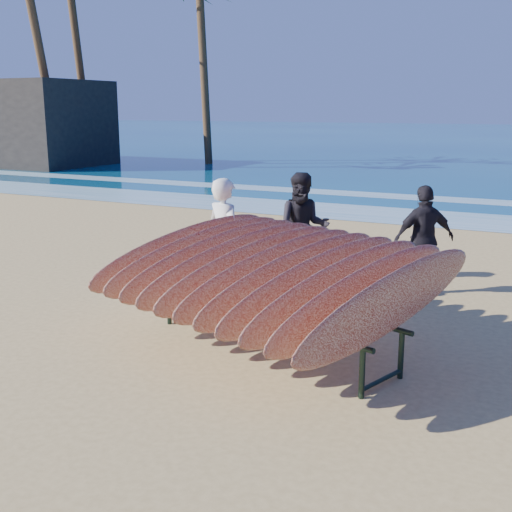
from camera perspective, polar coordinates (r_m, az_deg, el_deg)
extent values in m
plane|color=tan|center=(7.16, -2.84, -8.74)|extent=(120.00, 120.00, 0.00)
plane|color=white|center=(16.35, 14.33, 3.37)|extent=(160.00, 160.00, 0.00)
plane|color=white|center=(19.76, 16.46, 4.86)|extent=(160.00, 160.00, 0.00)
cylinder|color=black|center=(8.11, -7.74, -4.33)|extent=(0.06, 0.06, 0.50)
cylinder|color=black|center=(6.14, 9.41, -10.24)|extent=(0.06, 0.06, 0.50)
cylinder|color=black|center=(8.49, -4.23, -3.43)|extent=(0.06, 0.06, 0.50)
cylinder|color=black|center=(6.64, 12.77, -8.56)|extent=(0.06, 0.06, 0.50)
cylinder|color=black|center=(6.95, -0.42, -5.01)|extent=(3.04, 1.12, 0.06)
cylinder|color=black|center=(7.40, 3.20, -3.91)|extent=(3.04, 1.12, 0.06)
cylinder|color=black|center=(8.35, -5.92, -4.98)|extent=(0.26, 0.63, 0.04)
cylinder|color=black|center=(6.45, 11.09, -10.77)|extent=(0.26, 0.63, 0.04)
ellipsoid|color=#691207|center=(8.19, -6.36, 0.49)|extent=(1.03, 2.74, 1.00)
ellipsoid|color=#691207|center=(7.95, -4.97, 0.14)|extent=(1.03, 2.74, 1.00)
ellipsoid|color=#691207|center=(7.72, -3.50, -0.22)|extent=(1.03, 2.74, 1.00)
ellipsoid|color=#691207|center=(7.50, -1.94, -0.61)|extent=(1.03, 2.74, 1.00)
ellipsoid|color=#691207|center=(7.28, -0.29, -1.03)|extent=(1.03, 2.74, 1.00)
ellipsoid|color=#691207|center=(7.07, 1.47, -1.47)|extent=(1.03, 2.74, 1.00)
ellipsoid|color=#691207|center=(6.86, 3.33, -1.93)|extent=(1.03, 2.74, 1.00)
ellipsoid|color=#691207|center=(6.67, 5.30, -2.42)|extent=(1.03, 2.74, 1.00)
ellipsoid|color=#691207|center=(6.48, 7.40, -2.93)|extent=(1.03, 2.74, 1.00)
ellipsoid|color=#691207|center=(6.30, 9.61, -3.47)|extent=(1.03, 2.74, 1.00)
ellipsoid|color=#691207|center=(6.13, 11.96, -4.04)|extent=(1.03, 2.74, 1.00)
imported|color=silver|center=(8.90, -2.77, 1.43)|extent=(0.74, 0.63, 1.73)
imported|color=black|center=(9.96, 4.22, 2.57)|extent=(1.00, 0.90, 1.69)
imported|color=black|center=(9.61, 14.70, 1.44)|extent=(0.96, 0.88, 1.58)
cube|color=#2D2823|center=(32.88, -20.76, 10.99)|extent=(8.60, 4.78, 3.82)
cylinder|color=brown|center=(29.56, -18.41, 15.62)|extent=(0.36, 1.82, 8.49)
cylinder|color=brown|center=(30.61, -4.66, 16.04)|extent=(0.36, 0.99, 8.48)
cylinder|color=brown|center=(32.75, -15.47, 16.41)|extent=(0.36, 1.34, 9.57)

